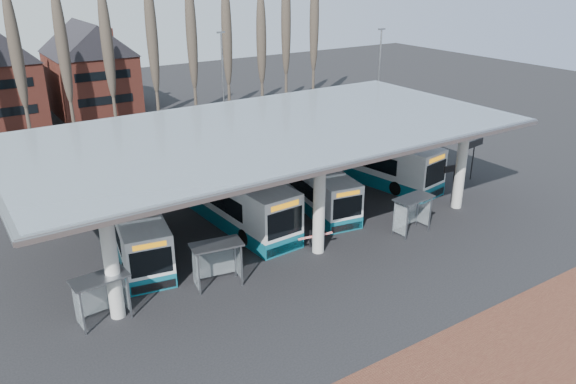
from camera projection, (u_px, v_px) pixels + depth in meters
ground at (344, 269)px, 31.40m from camera, size 140.00×140.00×0.00m
station_canopy at (269, 137)px, 35.45m from camera, size 32.00×16.00×6.34m
poplar_row at (132, 44)px, 53.64m from camera, size 45.10×1.10×14.50m
lamp_post_b at (223, 85)px, 52.56m from camera, size 0.80×0.16×10.17m
lamp_post_c at (379, 79)px, 55.03m from camera, size 0.80×0.16×10.17m
bus_0 at (134, 222)px, 33.55m from camera, size 4.40×11.73×3.19m
bus_1 at (226, 193)px, 37.32m from camera, size 3.53×13.26×3.65m
bus_2 at (308, 182)px, 39.97m from camera, size 4.14×11.34×3.08m
bus_3 at (364, 156)px, 44.54m from camera, size 5.00×13.38×3.64m
shelter_0 at (100, 289)px, 26.28m from camera, size 2.67×1.48×2.40m
shelter_1 at (216, 254)px, 29.27m from camera, size 2.86×1.76×2.48m
shelter_2 at (411, 206)px, 35.13m from camera, size 2.71×1.53×2.42m
info_sign_0 at (455, 171)px, 39.26m from camera, size 1.94×0.27×2.89m
info_sign_1 at (474, 146)px, 43.48m from camera, size 2.17×0.41×3.24m
barrier at (314, 237)px, 33.22m from camera, size 2.23×0.77×1.12m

